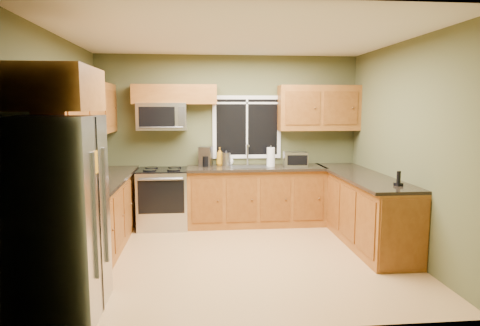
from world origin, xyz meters
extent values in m
plane|color=tan|center=(0.00, 0.00, 0.00)|extent=(4.20, 4.20, 0.00)
plane|color=white|center=(0.00, 0.00, 2.70)|extent=(4.20, 4.20, 0.00)
plane|color=#4E5130|center=(0.00, 1.80, 1.35)|extent=(4.20, 0.00, 4.20)
plane|color=#4E5130|center=(0.00, -1.80, 1.35)|extent=(4.20, 0.00, 4.20)
plane|color=#4E5130|center=(-2.10, 0.00, 1.35)|extent=(0.00, 3.60, 3.60)
plane|color=#4E5130|center=(2.10, 0.00, 1.35)|extent=(0.00, 3.60, 3.60)
cube|color=white|center=(0.30, 1.79, 1.55)|extent=(1.12, 0.03, 1.02)
cube|color=black|center=(0.30, 1.78, 1.55)|extent=(1.00, 0.01, 0.90)
cube|color=white|center=(0.30, 1.77, 1.55)|extent=(0.03, 0.01, 0.90)
cube|color=white|center=(0.30, 1.77, 1.94)|extent=(1.00, 0.01, 0.03)
cube|color=brown|center=(-1.80, 0.48, 0.45)|extent=(0.60, 2.65, 0.90)
cube|color=black|center=(-1.78, 0.48, 0.92)|extent=(0.65, 2.65, 0.04)
cube|color=brown|center=(0.42, 1.50, 0.45)|extent=(2.17, 0.60, 0.90)
cube|color=black|center=(0.42, 1.48, 0.92)|extent=(2.17, 0.65, 0.04)
cube|color=brown|center=(1.80, 0.55, 0.45)|extent=(0.60, 2.50, 0.90)
cube|color=brown|center=(1.80, -0.71, 0.45)|extent=(0.56, 0.02, 0.82)
cube|color=black|center=(1.78, 0.55, 0.92)|extent=(0.65, 2.50, 0.04)
cube|color=brown|center=(-1.94, 0.48, 1.86)|extent=(0.33, 2.65, 0.72)
cube|color=brown|center=(-0.85, 1.64, 2.07)|extent=(1.30, 0.33, 0.30)
cube|color=brown|center=(1.45, 1.64, 1.86)|extent=(1.30, 0.33, 0.72)
cube|color=brown|center=(-1.74, -1.30, 2.03)|extent=(0.72, 0.90, 0.38)
cube|color=#B7B7BC|center=(-1.74, -1.30, 0.90)|extent=(0.72, 0.90, 1.80)
cube|color=slate|center=(-1.37, -1.50, 0.95)|extent=(0.03, 0.04, 1.10)
cube|color=slate|center=(-1.37, -1.10, 0.95)|extent=(0.03, 0.04, 1.10)
cube|color=black|center=(-1.38, -1.30, 0.90)|extent=(0.01, 0.02, 1.78)
cube|color=#C48212|center=(-1.37, -1.40, 1.40)|extent=(0.01, 0.14, 0.20)
cube|color=#B7B7BC|center=(-1.05, 1.48, 0.45)|extent=(0.76, 0.65, 0.90)
cube|color=black|center=(-1.05, 1.48, 0.91)|extent=(0.76, 0.64, 0.03)
cube|color=black|center=(-1.05, 1.15, 0.55)|extent=(0.68, 0.02, 0.50)
cylinder|color=slate|center=(-1.05, 1.12, 0.82)|extent=(0.64, 0.04, 0.04)
cylinder|color=black|center=(-1.23, 1.33, 0.93)|extent=(0.20, 0.20, 0.01)
cylinder|color=black|center=(-0.87, 1.33, 0.93)|extent=(0.20, 0.20, 0.01)
cylinder|color=black|center=(-1.23, 1.61, 0.93)|extent=(0.20, 0.20, 0.01)
cylinder|color=black|center=(-0.87, 1.61, 0.93)|extent=(0.20, 0.20, 0.01)
cube|color=#B7B7BC|center=(-1.05, 1.61, 1.73)|extent=(0.76, 0.38, 0.42)
cube|color=black|center=(-1.11, 1.42, 1.73)|extent=(0.54, 0.01, 0.30)
cube|color=slate|center=(-0.74, 1.42, 1.73)|extent=(0.10, 0.01, 0.30)
cylinder|color=slate|center=(-1.05, 1.40, 1.57)|extent=(0.66, 0.02, 0.02)
cube|color=slate|center=(0.30, 1.48, 0.94)|extent=(0.60, 0.42, 0.02)
cylinder|color=#B7B7BC|center=(0.30, 1.68, 1.11)|extent=(0.03, 0.03, 0.34)
cylinder|color=#B7B7BC|center=(0.30, 1.60, 1.27)|extent=(0.03, 0.18, 0.03)
cube|color=#B7B7BC|center=(1.04, 1.46, 1.05)|extent=(0.39, 0.31, 0.23)
cube|color=black|center=(1.04, 1.32, 1.05)|extent=(0.31, 0.04, 0.16)
cube|color=slate|center=(-0.38, 1.65, 1.10)|extent=(0.24, 0.27, 0.31)
cylinder|color=black|center=(-0.38, 1.57, 1.02)|extent=(0.14, 0.14, 0.17)
cylinder|color=#B7B7BC|center=(-0.05, 1.63, 1.05)|extent=(0.17, 0.17, 0.21)
cone|color=black|center=(-0.05, 1.63, 1.17)|extent=(0.11, 0.11, 0.06)
cylinder|color=white|center=(0.65, 1.50, 1.09)|extent=(0.15, 0.15, 0.30)
cylinder|color=slate|center=(0.65, 1.50, 1.25)|extent=(0.03, 0.03, 0.04)
imported|color=#C48212|center=(-0.15, 1.70, 1.09)|extent=(0.12, 0.12, 0.29)
imported|color=white|center=(0.00, 1.70, 1.03)|extent=(0.18, 0.18, 0.18)
cube|color=black|center=(1.89, -0.32, 0.96)|extent=(0.10, 0.10, 0.04)
cube|color=black|center=(1.89, -0.32, 1.05)|extent=(0.05, 0.04, 0.14)
camera|label=1|loc=(-0.48, -5.16, 1.87)|focal=32.00mm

